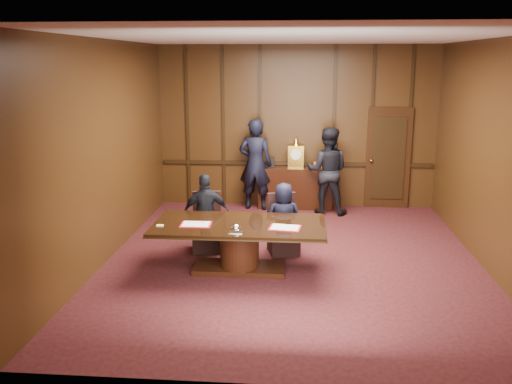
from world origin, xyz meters
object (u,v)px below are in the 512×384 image
Objects in this scene: signatory_left at (206,213)px; sideboard at (295,186)px; signatory_right at (284,219)px; conference_table at (239,239)px; witness_left at (255,164)px; witness_right at (327,171)px.

sideboard is at bearing -128.21° from signatory_left.
conference_table is at bearing 40.00° from signatory_right.
signatory_right is at bearing 168.07° from signatory_left.
signatory_right is 0.62× the size of witness_left.
witness_right is at bearing 66.37° from conference_table.
sideboard is 3.85m from conference_table.
witness_right reaches higher than sideboard.
witness_right is (0.82, 2.57, 0.31)m from signatory_right.
signatory_left is at bearing 84.62° from witness_left.
witness_left is (-0.86, -0.16, 0.50)m from sideboard.
conference_table is at bearing 117.16° from signatory_left.
witness_left reaches higher than witness_right.
sideboard is 0.81× the size of witness_left.
signatory_left is 1.11× the size of signatory_right.
witness_right is (1.47, 3.37, 0.41)m from conference_table.
conference_table is 3.70m from witness_right.
witness_left is at bearing 90.84° from conference_table.
witness_left is at bearing -113.97° from signatory_left.
signatory_left is at bearing 58.76° from witness_right.
witness_left is (-0.05, 3.60, 0.48)m from conference_table.
witness_left reaches higher than conference_table.
witness_right reaches higher than conference_table.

